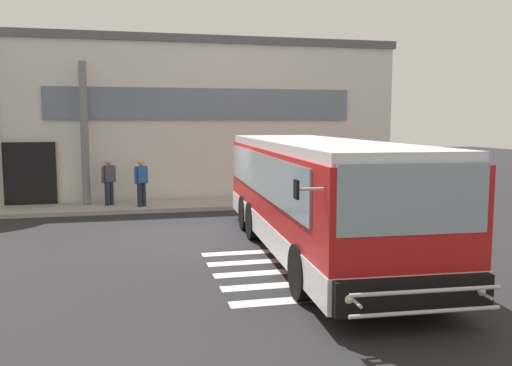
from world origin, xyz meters
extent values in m
cube|color=#232326|center=(0.00, 0.00, -0.01)|extent=(80.00, 90.00, 0.02)
cube|color=silver|center=(2.00, -6.00, 0.00)|extent=(4.40, 0.36, 0.01)
cube|color=silver|center=(2.00, -5.10, 0.00)|extent=(4.40, 0.36, 0.01)
cube|color=silver|center=(2.00, -4.20, 0.00)|extent=(4.40, 0.36, 0.01)
cube|color=silver|center=(2.00, -3.30, 0.00)|extent=(4.40, 0.36, 0.01)
cube|color=silver|center=(2.00, -2.40, 0.00)|extent=(4.40, 0.36, 0.01)
cube|color=silver|center=(0.00, 12.00, 3.05)|extent=(17.70, 12.00, 6.10)
cube|color=#56565B|center=(0.00, 12.00, 6.25)|extent=(17.90, 12.20, 0.30)
cube|color=black|center=(-5.35, 5.95, 1.20)|extent=(1.80, 0.16, 2.40)
cube|color=slate|center=(1.00, 5.96, 3.80)|extent=(11.70, 0.10, 1.20)
cube|color=#9E9B93|center=(0.00, 4.80, 0.07)|extent=(21.70, 2.00, 0.15)
cylinder|color=slate|center=(-3.37, 5.40, 2.70)|extent=(0.28, 0.28, 5.11)
cube|color=red|center=(2.45, -2.84, 1.42)|extent=(3.06, 10.14, 2.15)
cube|color=silver|center=(2.45, -2.84, 0.62)|extent=(3.10, 10.18, 0.55)
cube|color=silver|center=(2.45, -2.84, 2.60)|extent=(2.95, 9.94, 0.20)
cube|color=#8C9EAD|center=(2.20, -7.80, 2.02)|extent=(2.35, 0.24, 1.05)
cube|color=#8C9EAD|center=(3.76, -2.61, 1.92)|extent=(0.49, 8.81, 0.95)
cube|color=#8C9EAD|center=(1.17, -2.48, 1.92)|extent=(0.49, 8.81, 0.95)
cube|color=black|center=(2.20, -7.80, 2.38)|extent=(2.15, 0.21, 0.28)
cube|color=black|center=(2.19, -7.93, 0.63)|extent=(2.46, 0.33, 0.52)
sphere|color=beige|center=(3.21, -8.02, 0.65)|extent=(0.18, 0.18, 0.18)
sphere|color=beige|center=(1.16, -7.92, 0.65)|extent=(0.18, 0.18, 0.18)
cylinder|color=#B7B7BF|center=(0.71, -7.52, 2.17)|extent=(0.40, 0.07, 0.05)
cube|color=black|center=(0.51, -7.51, 2.17)|extent=(0.05, 0.20, 0.28)
cylinder|color=black|center=(3.46, -6.11, 0.50)|extent=(0.35, 1.01, 1.00)
cylinder|color=black|center=(1.11, -5.99, 0.50)|extent=(0.35, 1.01, 1.00)
cylinder|color=black|center=(3.72, -1.10, 0.50)|extent=(0.35, 1.01, 1.00)
cylinder|color=black|center=(1.37, -0.97, 0.50)|extent=(0.35, 1.01, 1.00)
cylinder|color=black|center=(3.78, 0.20, 0.50)|extent=(0.35, 1.01, 1.00)
cylinder|color=black|center=(1.44, 0.32, 0.50)|extent=(0.35, 1.01, 1.00)
cylinder|color=#B7B7BF|center=(2.17, -8.30, 0.50)|extent=(2.25, 0.18, 0.06)
cylinder|color=#B7B7BF|center=(2.17, -8.30, 0.80)|extent=(2.25, 0.18, 0.06)
cylinder|color=#B7B7BF|center=(3.15, -8.15, 0.65)|extent=(0.08, 0.50, 0.05)
cylinder|color=#B7B7BF|center=(1.21, -8.05, 0.65)|extent=(0.08, 0.50, 0.05)
cylinder|color=#1E2338|center=(-2.49, 5.10, 0.57)|extent=(0.15, 0.15, 0.85)
cylinder|color=#1E2338|center=(-2.65, 4.98, 0.57)|extent=(0.15, 0.15, 0.85)
cube|color=#4C4751|center=(-2.57, 5.04, 1.29)|extent=(0.43, 0.41, 0.58)
sphere|color=tan|center=(-2.57, 5.04, 1.71)|extent=(0.23, 0.23, 0.23)
cylinder|color=#4C4751|center=(-2.38, 5.19, 1.24)|extent=(0.09, 0.09, 0.55)
cylinder|color=#4C4751|center=(-2.77, 4.89, 1.24)|extent=(0.09, 0.09, 0.55)
cylinder|color=#1E2338|center=(-1.37, 4.51, 0.57)|extent=(0.15, 0.15, 0.85)
cylinder|color=#1E2338|center=(-1.52, 4.38, 0.57)|extent=(0.15, 0.15, 0.85)
cube|color=#2659A5|center=(-1.44, 4.44, 1.29)|extent=(0.43, 0.41, 0.58)
sphere|color=tan|center=(-1.44, 4.44, 1.71)|extent=(0.23, 0.23, 0.23)
cylinder|color=#2659A5|center=(-1.25, 4.60, 1.24)|extent=(0.09, 0.09, 0.55)
cylinder|color=#2659A5|center=(-1.64, 4.29, 1.24)|extent=(0.09, 0.09, 0.55)
camera|label=1|loc=(-1.79, -14.85, 3.15)|focal=37.94mm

